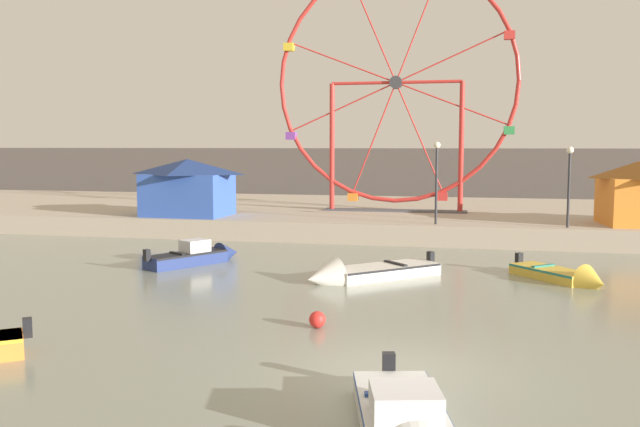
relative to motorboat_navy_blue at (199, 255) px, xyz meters
The scene contains 12 objects.
ground_plane 14.64m from the motorboat_navy_blue, 51.33° to the right, with size 240.00×240.00×0.00m, color gray.
quay_promenade 17.94m from the motorboat_navy_blue, 59.34° to the left, with size 110.00×18.11×1.00m, color tan.
distant_town_skyline 39.47m from the motorboat_navy_blue, 76.59° to the left, with size 140.00×3.00×4.40m, color #564C47.
motorboat_navy_blue is the anchor object (origin of this frame).
motorboat_white_red_stripe 7.07m from the motorboat_navy_blue, 15.44° to the right, with size 4.77×4.59×1.38m.
motorboat_mustard_yellow 13.92m from the motorboat_navy_blue, ahead, with size 3.31×3.63×1.12m.
ferris_wheel_red_frame 16.49m from the motorboat_navy_blue, 64.10° to the left, with size 13.39×1.20×13.87m.
carnival_booth_orange_canopy 20.38m from the motorboat_navy_blue, 26.21° to the left, with size 3.64×3.85×2.98m.
carnival_booth_blue_tent 9.60m from the motorboat_navy_blue, 115.69° to the left, with size 4.71×3.62×2.99m.
promenade_lamp_near 16.82m from the motorboat_navy_blue, 25.69° to the left, with size 0.32×0.32×3.66m.
promenade_lamp_far 11.96m from the motorboat_navy_blue, 38.72° to the left, with size 0.32×0.32×3.88m.
mooring_buoy_orange 10.85m from the motorboat_navy_blue, 51.31° to the right, with size 0.44×0.44×0.44m, color red.
Camera 1 is at (1.49, -14.16, 4.75)m, focal length 38.75 mm.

